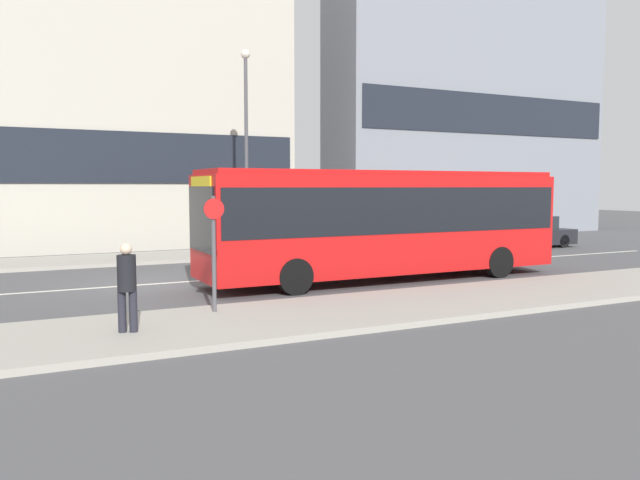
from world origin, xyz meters
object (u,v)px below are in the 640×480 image
Objects in this scene: parked_car_0 at (431,238)px; city_bus at (384,218)px; street_lamp at (246,133)px; pedestrian_near_stop at (127,282)px; parked_car_1 at (528,233)px; bus_stop_sign at (214,244)px.

city_bus is at bearing -136.40° from parked_car_0.
street_lamp reaches higher than city_bus.
street_lamp is (6.56, 11.72, 3.84)m from pedestrian_near_stop.
city_bus is 2.57× the size of parked_car_1.
pedestrian_near_stop is 2.34m from bus_stop_sign.
street_lamp is at bearing 80.27° from pedestrian_near_stop.
parked_car_1 is at bearing -0.30° from parked_car_0.
pedestrian_near_stop is at bearing -145.38° from parked_car_0.
parked_car_0 is 1.77× the size of bus_stop_sign.
parked_car_0 is at bearing 54.13° from pedestrian_near_stop.
street_lamp reaches higher than parked_car_1.
city_bus is at bearing 25.69° from bus_stop_sign.
parked_car_1 is 1.75× the size of bus_stop_sign.
parked_car_1 is at bearing -9.18° from street_lamp.
street_lamp is at bearing 170.82° from parked_car_1.
pedestrian_near_stop is at bearing -153.66° from parked_car_1.
city_bus is 8.38m from street_lamp.
bus_stop_sign is at bearing 48.79° from pedestrian_near_stop.
city_bus reaches higher than parked_car_1.
parked_car_0 is at bearing 35.44° from bus_stop_sign.
bus_stop_sign is at bearing -113.34° from street_lamp.
street_lamp is (4.58, 10.61, 3.32)m from bus_stop_sign.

